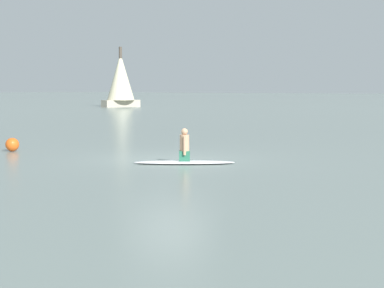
{
  "coord_description": "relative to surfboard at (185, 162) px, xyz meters",
  "views": [
    {
      "loc": [
        -10.83,
        15.68,
        2.18
      ],
      "look_at": [
        -1.16,
        0.56,
        0.57
      ],
      "focal_mm": 59.3,
      "sensor_mm": 36.0,
      "label": 1
    }
  ],
  "objects": [
    {
      "name": "ground_plane",
      "position": [
        1.0,
        -0.69,
        -0.04
      ],
      "size": [
        400.0,
        400.0,
        0.0
      ],
      "primitive_type": "plane",
      "color": "slate"
    },
    {
      "name": "sailboat_distant",
      "position": [
        34.18,
        -39.39,
        3.03
      ],
      "size": [
        3.81,
        4.45,
        6.55
      ],
      "rotation": [
        0.0,
        0.0,
        -1.91
      ],
      "color": "#B2A893",
      "rests_on": "ground"
    },
    {
      "name": "person_paddler",
      "position": [
        -0.0,
        -0.0,
        0.46
      ],
      "size": [
        0.39,
        0.38,
        0.93
      ],
      "rotation": [
        0.0,
        0.0,
        -2.56
      ],
      "color": "#26664C",
      "rests_on": "surfboard"
    },
    {
      "name": "surfboard",
      "position": [
        0.0,
        0.0,
        0.0
      ],
      "size": [
        2.77,
        2.12,
        0.09
      ],
      "primitive_type": "ellipsoid",
      "rotation": [
        0.0,
        0.0,
        -2.56
      ],
      "color": "white",
      "rests_on": "ground"
    },
    {
      "name": "buoy_marker",
      "position": [
        6.89,
        0.2,
        0.19
      ],
      "size": [
        0.46,
        0.46,
        0.46
      ],
      "primitive_type": "sphere",
      "color": "#E55919",
      "rests_on": "ground"
    }
  ]
}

